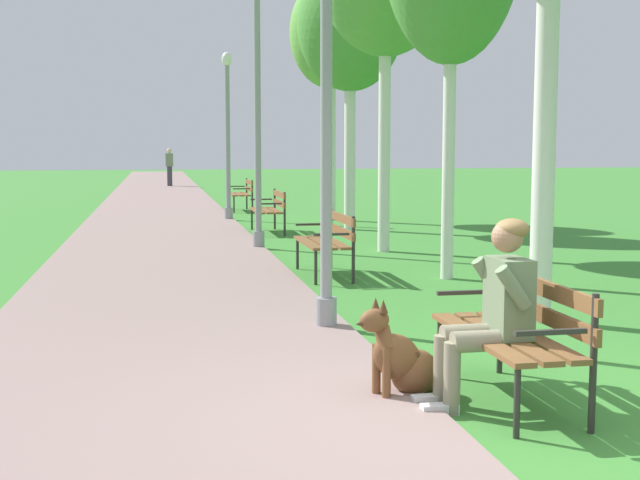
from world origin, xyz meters
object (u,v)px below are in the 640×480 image
dog_brown (403,360)px  birch_tree_sixth (331,35)px  park_bench_furthest (243,192)px  lamp_post_near (326,80)px  lamp_post_mid (258,112)px  lamp_post_far (228,134)px  pedestrian_distant (169,167)px  person_seated_on_near_bench (493,305)px  park_bench_far (270,207)px  birch_tree_fifth (350,26)px  park_bench_near (517,327)px  park_bench_mid (328,238)px

dog_brown → birch_tree_sixth: 14.65m
park_bench_furthest → lamp_post_near: (-0.72, -14.88, 1.81)m
lamp_post_mid → lamp_post_far: lamp_post_mid is taller
dog_brown → lamp_post_far: (0.02, 14.28, 1.75)m
pedestrian_distant → person_seated_on_near_bench: bearing=-87.1°
park_bench_far → lamp_post_near: size_ratio=0.33×
park_bench_furthest → birch_tree_sixth: birch_tree_sixth is taller
lamp_post_near → pedestrian_distant: (-0.98, 29.15, -1.48)m
lamp_post_near → birch_tree_fifth: 9.82m
park_bench_furthest → pedestrian_distant: (-1.70, 14.27, 0.33)m
lamp_post_near → pedestrian_distant: bearing=91.9°
lamp_post_near → lamp_post_mid: 6.40m
lamp_post_mid → birch_tree_sixth: bearing=66.1°
park_bench_near → dog_brown: (-0.72, 0.24, -0.25)m
dog_brown → lamp_post_far: bearing=89.9°
lamp_post_far → dog_brown: bearing=-90.1°
park_bench_furthest → park_bench_near: bearing=-89.7°
park_bench_near → park_bench_furthest: same height
park_bench_near → dog_brown: park_bench_near is taller
park_bench_far → lamp_post_mid: (-0.55, -2.60, 1.77)m
park_bench_near → birch_tree_fifth: size_ratio=0.27×
lamp_post_far → birch_tree_fifth: size_ratio=0.70×
park_bench_furthest → dog_brown: size_ratio=1.87×
park_bench_furthest → lamp_post_near: size_ratio=0.33×
pedestrian_distant → dog_brown: bearing=-88.1°
pedestrian_distant → birch_tree_fifth: bearing=-80.4°
park_bench_mid → lamp_post_near: size_ratio=0.33×
park_bench_mid → pedestrian_distant: 25.99m
park_bench_furthest → birch_tree_fifth: size_ratio=0.27×
lamp_post_near → park_bench_furthest: bearing=87.2°
park_bench_mid → lamp_post_near: 3.75m
lamp_post_far → birch_tree_fifth: birch_tree_fifth is taller
park_bench_furthest → lamp_post_mid: 8.69m
lamp_post_near → lamp_post_mid: (0.13, 6.40, -0.04)m
park_bench_mid → pedestrian_distant: (-1.66, 25.94, 0.33)m
park_bench_mid → person_seated_on_near_bench: 5.77m
person_seated_on_near_bench → pedestrian_distant: bearing=92.9°
pedestrian_distant → park_bench_near: bearing=-86.8°
lamp_post_far → birch_tree_fifth: 4.14m
lamp_post_near → park_bench_far: bearing=85.7°
park_bench_near → park_bench_furthest: (-0.09, 17.34, 0.00)m
park_bench_furthest → park_bench_mid: bearing=-90.2°
park_bench_mid → lamp_post_mid: size_ratio=0.34×
park_bench_furthest → birch_tree_sixth: 5.26m
park_bench_near → park_bench_mid: same height
park_bench_mid → lamp_post_mid: 3.68m
lamp_post_mid → pedestrian_distant: size_ratio=2.68×
birch_tree_fifth → pedestrian_distant: birch_tree_fifth is taller
park_bench_far → lamp_post_mid: bearing=-102.0°
park_bench_far → pedestrian_distant: bearing=94.7°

